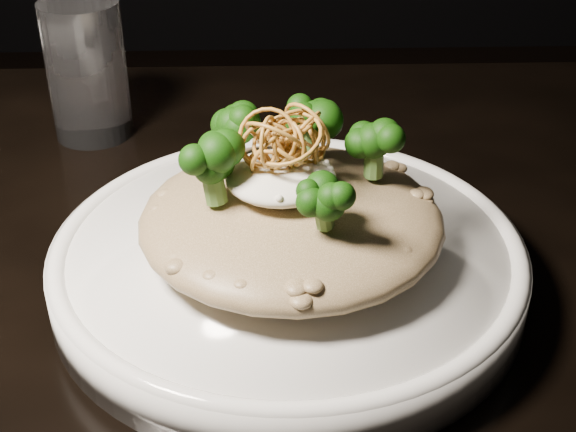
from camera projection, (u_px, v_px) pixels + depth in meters
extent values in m
cube|color=black|center=(184.00, 298.00, 0.58)|extent=(1.10, 0.80, 0.04)
cylinder|color=white|center=(288.00, 264.00, 0.55)|extent=(0.32, 0.32, 0.03)
ellipsoid|color=brown|center=(291.00, 219.00, 0.52)|extent=(0.20, 0.20, 0.04)
ellipsoid|color=white|center=(281.00, 177.00, 0.51)|extent=(0.07, 0.07, 0.02)
cylinder|color=white|center=(87.00, 71.00, 0.72)|extent=(0.09, 0.09, 0.13)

